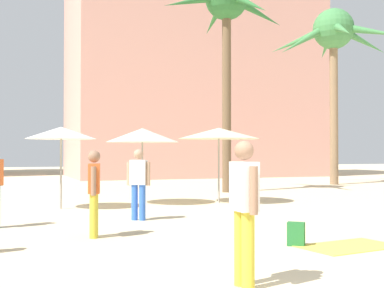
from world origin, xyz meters
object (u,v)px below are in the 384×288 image
palm_tree_left (227,13)px  cafe_umbrella_2 (219,133)px  palm_tree_far_left (334,39)px  cafe_umbrella_0 (61,133)px  person_mid_right (94,190)px  person_far_right (139,181)px  backpack (296,234)px  cafe_umbrella_4 (142,135)px  beach_towel (349,246)px  person_mid_center (244,206)px

palm_tree_left → cafe_umbrella_2: (-2.19, -4.17, -5.30)m
palm_tree_far_left → cafe_umbrella_0: size_ratio=3.84×
person_mid_right → palm_tree_far_left: bearing=-127.8°
person_mid_right → person_far_right: bearing=-111.9°
cafe_umbrella_0 → person_mid_right: 5.60m
palm_tree_far_left → person_far_right: 18.15m
cafe_umbrella_0 → person_far_right: size_ratio=1.39×
palm_tree_left → cafe_umbrella_2: size_ratio=3.36×
palm_tree_left → backpack: bearing=-108.7°
palm_tree_far_left → cafe_umbrella_4: size_ratio=3.80×
cafe_umbrella_0 → cafe_umbrella_2: 5.11m
palm_tree_far_left → palm_tree_left: palm_tree_far_left is taller
beach_towel → backpack: (-0.82, 0.39, 0.19)m
cafe_umbrella_2 → backpack: 8.18m
cafe_umbrella_2 → beach_towel: bearing=-97.1°
palm_tree_far_left → person_mid_center: (-13.62, -16.94, -6.71)m
backpack → person_mid_right: (-3.21, 2.16, 0.73)m
palm_tree_far_left → cafe_umbrella_2: (-9.67, -7.04, -5.39)m
person_mid_right → cafe_umbrella_2: bearing=-120.6°
cafe_umbrella_4 → person_mid_center: (-1.44, -10.30, -1.23)m
beach_towel → cafe_umbrella_4: bearing=100.0°
palm_tree_left → palm_tree_far_left: bearing=20.9°
palm_tree_far_left → person_far_right: (-13.27, -10.39, -6.74)m
cafe_umbrella_2 → cafe_umbrella_4: bearing=170.7°
beach_towel → person_mid_center: bearing=-148.3°
cafe_umbrella_0 → palm_tree_far_left: bearing=25.7°
cafe_umbrella_4 → person_mid_right: 6.60m
cafe_umbrella_4 → backpack: cafe_umbrella_4 is taller
cafe_umbrella_4 → palm_tree_left: bearing=38.8°
cafe_umbrella_4 → person_far_right: (-1.09, -3.76, -1.27)m
palm_tree_left → cafe_umbrella_4: bearing=-141.2°
palm_tree_far_left → person_mid_right: (-14.72, -12.58, -6.76)m
backpack → person_mid_center: (-2.11, -2.20, 0.79)m
beach_towel → person_mid_right: size_ratio=1.02×
palm_tree_far_left → backpack: palm_tree_far_left is taller
person_far_right → cafe_umbrella_2: bearing=165.8°
palm_tree_left → cafe_umbrella_0: palm_tree_left is taller
palm_tree_left → beach_towel: size_ratio=5.25×
palm_tree_left → person_mid_center: 16.71m
cafe_umbrella_2 → backpack: cafe_umbrella_2 is taller
cafe_umbrella_4 → person_mid_right: (-2.55, -5.95, -1.29)m
cafe_umbrella_2 → cafe_umbrella_0: bearing=-179.0°
person_mid_center → backpack: bearing=-134.4°
palm_tree_far_left → cafe_umbrella_2: size_ratio=3.42×
backpack → person_far_right: 4.74m
palm_tree_far_left → cafe_umbrella_4: 14.91m
backpack → person_mid_right: bearing=95.9°
backpack → person_mid_center: size_ratio=0.23×
palm_tree_left → person_mid_center: size_ratio=5.09×
cafe_umbrella_0 → person_far_right: cafe_umbrella_0 is taller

